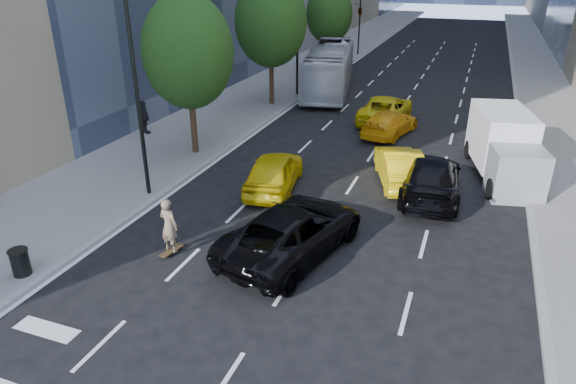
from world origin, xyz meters
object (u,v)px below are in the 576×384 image
at_px(skateboarder, 169,229).
at_px(trash_can, 20,263).
at_px(black_sedan_lincoln, 293,230).
at_px(box_truck, 504,146).
at_px(city_bus, 330,68).
at_px(black_sedan_mercedes, 431,178).

height_order(skateboarder, trash_can, skateboarder).
distance_m(black_sedan_lincoln, box_truck, 11.34).
distance_m(skateboarder, black_sedan_lincoln, 3.98).
xyz_separation_m(city_bus, trash_can, (-1.83, -26.60, -1.10)).
relative_size(skateboarder, city_bus, 0.15).
bearing_deg(box_truck, black_sedan_mercedes, -142.86).
relative_size(skateboarder, black_sedan_mercedes, 0.33).
bearing_deg(black_sedan_mercedes, city_bus, -65.07).
xyz_separation_m(skateboarder, black_sedan_mercedes, (7.40, 7.56, -0.11)).
xyz_separation_m(black_sedan_mercedes, box_truck, (2.70, 3.26, 0.62)).
distance_m(black_sedan_lincoln, trash_can, 8.32).
height_order(skateboarder, black_sedan_mercedes, skateboarder).
bearing_deg(skateboarder, trash_can, 49.77).
xyz_separation_m(box_truck, trash_can, (-13.53, -13.63, -0.88)).
bearing_deg(city_bus, black_sedan_mercedes, -72.07).
bearing_deg(box_truck, city_bus, 118.83).
height_order(black_sedan_lincoln, black_sedan_mercedes, black_sedan_lincoln).
bearing_deg(black_sedan_mercedes, black_sedan_lincoln, 54.62).
relative_size(city_bus, trash_can, 14.83).
xyz_separation_m(city_bus, box_truck, (11.70, -12.97, -0.22)).
height_order(skateboarder, black_sedan_lincoln, skateboarder).
bearing_deg(box_truck, skateboarder, -146.26).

